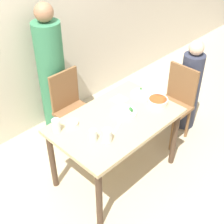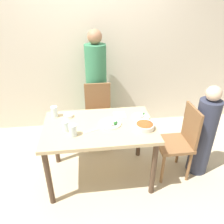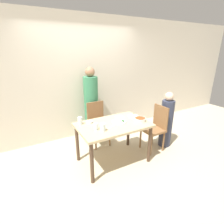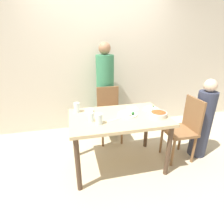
# 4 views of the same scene
# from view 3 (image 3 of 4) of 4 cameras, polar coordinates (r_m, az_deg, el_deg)

# --- Properties ---
(ground_plane) EXTENTS (10.00, 10.00, 0.00)m
(ground_plane) POSITION_cam_3_polar(r_m,az_deg,el_deg) (3.44, 0.38, -15.50)
(ground_plane) COLOR beige
(wall_back) EXTENTS (10.00, 0.06, 2.70)m
(wall_back) POSITION_cam_3_polar(r_m,az_deg,el_deg) (4.08, -9.22, 10.68)
(wall_back) COLOR beige
(wall_back) RESTS_ON ground_plane
(dining_table) EXTENTS (1.25, 0.80, 0.76)m
(dining_table) POSITION_cam_3_polar(r_m,az_deg,el_deg) (3.10, 0.40, -5.55)
(dining_table) COLOR tan
(dining_table) RESTS_ON ground_plane
(chair_adult_spot) EXTENTS (0.40, 0.40, 0.93)m
(chair_adult_spot) POSITION_cam_3_polar(r_m,az_deg,el_deg) (3.78, -4.66, -3.28)
(chair_adult_spot) COLOR brown
(chair_adult_spot) RESTS_ON ground_plane
(chair_child_spot) EXTENTS (0.40, 0.40, 0.93)m
(chair_child_spot) POSITION_cam_3_polar(r_m,az_deg,el_deg) (3.67, 14.04, -4.62)
(chair_child_spot) COLOR brown
(chair_child_spot) RESTS_ON ground_plane
(person_adult) EXTENTS (0.31, 0.31, 1.64)m
(person_adult) POSITION_cam_3_polar(r_m,az_deg,el_deg) (3.97, -6.75, 1.80)
(person_adult) COLOR #387F56
(person_adult) RESTS_ON ground_plane
(person_child) EXTENTS (0.26, 0.26, 1.18)m
(person_child) POSITION_cam_3_polar(r_m,az_deg,el_deg) (3.85, 17.35, -3.04)
(person_child) COLOR #33384C
(person_child) RESTS_ON ground_plane
(bowl_curry) EXTENTS (0.21, 0.21, 0.06)m
(bowl_curry) POSITION_cam_3_polar(r_m,az_deg,el_deg) (3.21, 9.16, -2.40)
(bowl_curry) COLOR silver
(bowl_curry) RESTS_ON dining_table
(plate_rice_adult) EXTENTS (0.21, 0.21, 0.04)m
(plate_rice_adult) POSITION_cam_3_polar(r_m,az_deg,el_deg) (3.39, 6.84, -1.31)
(plate_rice_adult) COLOR white
(plate_rice_adult) RESTS_ON dining_table
(plate_rice_child) EXTENTS (0.25, 0.25, 0.06)m
(plate_rice_child) POSITION_cam_3_polar(r_m,az_deg,el_deg) (3.12, 2.38, -3.15)
(plate_rice_child) COLOR white
(plate_rice_child) RESTS_ON dining_table
(bowl_rice_small) EXTENTS (0.11, 0.11, 0.04)m
(bowl_rice_small) POSITION_cam_3_polar(r_m,az_deg,el_deg) (3.11, -7.38, -3.27)
(bowl_rice_small) COLOR white
(bowl_rice_small) RESTS_ON dining_table
(glass_water_tall) EXTENTS (0.08, 0.08, 0.13)m
(glass_water_tall) POSITION_cam_3_polar(r_m,az_deg,el_deg) (3.07, -10.44, -2.86)
(glass_water_tall) COLOR silver
(glass_water_tall) RESTS_ON dining_table
(glass_water_short) EXTENTS (0.07, 0.07, 0.11)m
(glass_water_short) POSITION_cam_3_polar(r_m,az_deg,el_deg) (2.84, -5.32, -4.77)
(glass_water_short) COLOR silver
(glass_water_short) RESTS_ON dining_table
(glass_water_center) EXTENTS (0.08, 0.08, 0.13)m
(glass_water_center) POSITION_cam_3_polar(r_m,az_deg,el_deg) (2.78, -3.01, -5.05)
(glass_water_center) COLOR silver
(glass_water_center) RESTS_ON dining_table
(napkin_folded) EXTENTS (0.14, 0.14, 0.01)m
(napkin_folded) POSITION_cam_3_polar(r_m,az_deg,el_deg) (3.35, 2.58, -1.70)
(napkin_folded) COLOR white
(napkin_folded) RESTS_ON dining_table
(fork_steel) EXTENTS (0.17, 0.09, 0.01)m
(fork_steel) POSITION_cam_3_polar(r_m,az_deg,el_deg) (2.94, -0.23, -4.93)
(fork_steel) COLOR silver
(fork_steel) RESTS_ON dining_table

